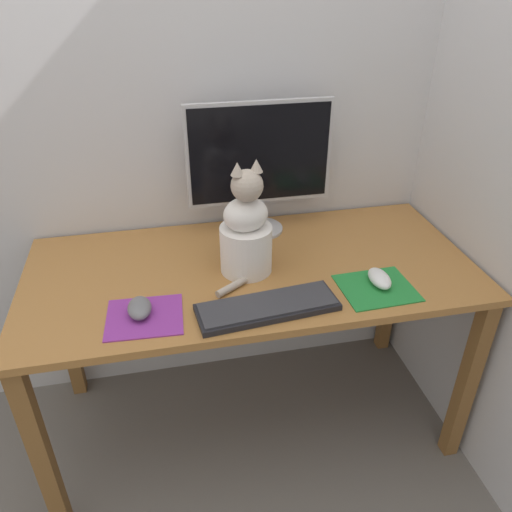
{
  "coord_description": "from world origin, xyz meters",
  "views": [
    {
      "loc": [
        -0.26,
        -1.33,
        1.57
      ],
      "look_at": [
        -0.01,
        -0.12,
        0.82
      ],
      "focal_mm": 35.0,
      "sensor_mm": 36.0,
      "label": 1
    }
  ],
  "objects_px": {
    "computer_mouse_left": "(139,308)",
    "computer_mouse_right": "(380,278)",
    "keyboard": "(267,307)",
    "cat": "(246,232)",
    "monitor": "(260,161)"
  },
  "relations": [
    {
      "from": "computer_mouse_right",
      "to": "cat",
      "type": "xyz_separation_m",
      "value": [
        -0.38,
        0.17,
        0.11
      ]
    },
    {
      "from": "keyboard",
      "to": "computer_mouse_right",
      "type": "xyz_separation_m",
      "value": [
        0.36,
        0.05,
        0.01
      ]
    },
    {
      "from": "keyboard",
      "to": "computer_mouse_left",
      "type": "xyz_separation_m",
      "value": [
        -0.35,
        0.05,
        0.01
      ]
    },
    {
      "from": "computer_mouse_right",
      "to": "computer_mouse_left",
      "type": "bearing_deg",
      "value": -179.91
    },
    {
      "from": "computer_mouse_left",
      "to": "computer_mouse_right",
      "type": "relative_size",
      "value": 0.93
    },
    {
      "from": "keyboard",
      "to": "computer_mouse_right",
      "type": "distance_m",
      "value": 0.37
    },
    {
      "from": "computer_mouse_left",
      "to": "cat",
      "type": "height_order",
      "value": "cat"
    },
    {
      "from": "computer_mouse_left",
      "to": "cat",
      "type": "xyz_separation_m",
      "value": [
        0.33,
        0.17,
        0.11
      ]
    },
    {
      "from": "monitor",
      "to": "computer_mouse_left",
      "type": "xyz_separation_m",
      "value": [
        -0.43,
        -0.42,
        -0.24
      ]
    },
    {
      "from": "keyboard",
      "to": "computer_mouse_right",
      "type": "height_order",
      "value": "computer_mouse_right"
    },
    {
      "from": "computer_mouse_left",
      "to": "keyboard",
      "type": "bearing_deg",
      "value": -8.31
    },
    {
      "from": "keyboard",
      "to": "computer_mouse_right",
      "type": "relative_size",
      "value": 3.78
    },
    {
      "from": "computer_mouse_right",
      "to": "keyboard",
      "type": "bearing_deg",
      "value": -171.75
    },
    {
      "from": "keyboard",
      "to": "computer_mouse_right",
      "type": "bearing_deg",
      "value": 2.57
    },
    {
      "from": "keyboard",
      "to": "cat",
      "type": "height_order",
      "value": "cat"
    }
  ]
}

